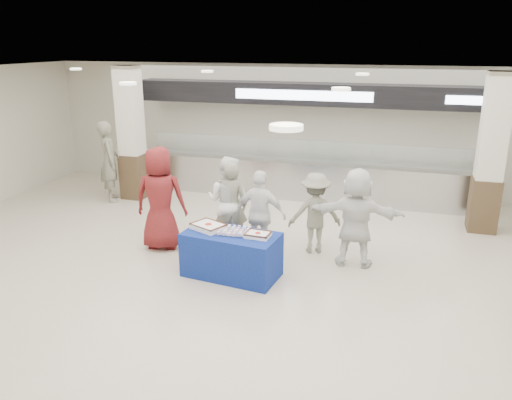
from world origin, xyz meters
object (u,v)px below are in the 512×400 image
(chef_tall, at_px, (228,201))
(soldier_bg, at_px, (109,161))
(cupcake_tray, at_px, (234,231))
(chef_short, at_px, (261,214))
(sheet_cake_left, at_px, (208,226))
(sheet_cake_right, at_px, (258,234))
(soldier_b, at_px, (315,213))
(civilian_maroon, at_px, (160,198))
(soldier_a, at_px, (231,205))
(display_table, at_px, (231,255))
(civilian_white, at_px, (356,217))

(chef_tall, xyz_separation_m, soldier_bg, (-3.67, 1.80, 0.11))
(cupcake_tray, height_order, chef_short, chef_short)
(sheet_cake_left, xyz_separation_m, chef_tall, (-0.07, 1.18, 0.06))
(chef_tall, bearing_deg, sheet_cake_right, 132.24)
(soldier_bg, bearing_deg, soldier_b, -144.03)
(civilian_maroon, distance_m, soldier_a, 1.31)
(cupcake_tray, relative_size, soldier_a, 0.27)
(civilian_maroon, bearing_deg, chef_tall, -166.07)
(cupcake_tray, bearing_deg, display_table, -141.91)
(soldier_bg, bearing_deg, soldier_a, -153.54)
(soldier_a, relative_size, chef_short, 1.04)
(cupcake_tray, distance_m, chef_tall, 1.36)
(sheet_cake_right, xyz_separation_m, civilian_white, (1.44, 1.02, 0.08))
(soldier_a, distance_m, soldier_bg, 4.24)
(soldier_b, bearing_deg, display_table, 31.95)
(sheet_cake_right, relative_size, soldier_a, 0.24)
(display_table, bearing_deg, chef_tall, 118.70)
(civilian_white, bearing_deg, chef_tall, -8.29)
(chef_short, relative_size, soldier_bg, 0.82)
(chef_tall, distance_m, soldier_b, 1.64)
(chef_short, bearing_deg, civilian_maroon, 7.70)
(cupcake_tray, height_order, civilian_maroon, civilian_maroon)
(civilian_white, bearing_deg, soldier_b, -28.33)
(chef_tall, distance_m, chef_short, 0.84)
(display_table, height_order, chef_short, chef_short)
(soldier_bg, bearing_deg, civilian_maroon, -168.94)
(sheet_cake_right, bearing_deg, chef_short, 103.40)
(chef_short, bearing_deg, cupcake_tray, 80.41)
(sheet_cake_right, bearing_deg, cupcake_tray, 173.75)
(sheet_cake_right, distance_m, soldier_b, 1.56)
(civilian_maroon, height_order, chef_tall, civilian_maroon)
(chef_tall, bearing_deg, display_table, 116.96)
(civilian_maroon, height_order, civilian_white, civilian_maroon)
(chef_tall, xyz_separation_m, chef_short, (0.74, -0.38, -0.06))
(chef_short, xyz_separation_m, soldier_bg, (-4.42, 2.18, 0.18))
(sheet_cake_right, xyz_separation_m, soldier_bg, (-4.63, 3.09, 0.18))
(chef_tall, relative_size, civilian_white, 0.99)
(cupcake_tray, distance_m, civilian_white, 2.10)
(civilian_maroon, bearing_deg, civilian_white, 173.61)
(civilian_maroon, bearing_deg, chef_short, 173.68)
(display_table, bearing_deg, soldier_a, 116.42)
(civilian_white, bearing_deg, display_table, 25.93)
(chef_short, bearing_deg, sheet_cake_left, 53.58)
(display_table, distance_m, sheet_cake_left, 0.61)
(soldier_b, relative_size, soldier_bg, 0.77)
(soldier_bg, bearing_deg, civilian_white, -145.18)
(soldier_a, relative_size, chef_tall, 0.96)
(cupcake_tray, height_order, soldier_b, soldier_b)
(cupcake_tray, height_order, soldier_a, soldier_a)
(soldier_a, height_order, chef_short, soldier_a)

